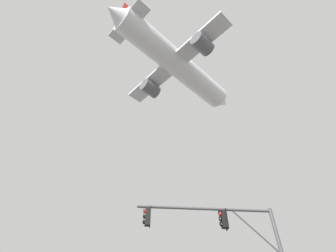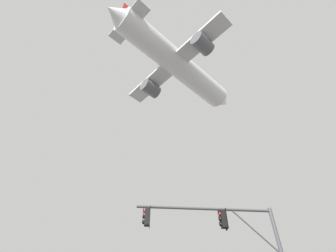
{
  "view_description": "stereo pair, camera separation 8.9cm",
  "coord_description": "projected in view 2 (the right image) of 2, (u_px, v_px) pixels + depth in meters",
  "views": [
    {
      "loc": [
        -0.62,
        -4.7,
        1.26
      ],
      "look_at": [
        0.94,
        12.29,
        15.96
      ],
      "focal_mm": 26.21,
      "sensor_mm": 36.0,
      "label": 1
    },
    {
      "loc": [
        -0.53,
        -4.71,
        1.26
      ],
      "look_at": [
        0.94,
        12.29,
        15.96
      ],
      "focal_mm": 26.21,
      "sensor_mm": 36.0,
      "label": 2
    }
  ],
  "objects": [
    {
      "name": "airplane",
      "position": [
        177.0,
        64.0,
        40.18
      ],
      "size": [
        23.25,
        19.52,
        7.38
      ],
      "color": "white"
    },
    {
      "name": "signal_pole_near",
      "position": [
        229.0,
        238.0,
        12.24
      ],
      "size": [
        7.34,
        0.46,
        6.6
      ],
      "color": "#4C4C51",
      "rests_on": "ground"
    }
  ]
}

